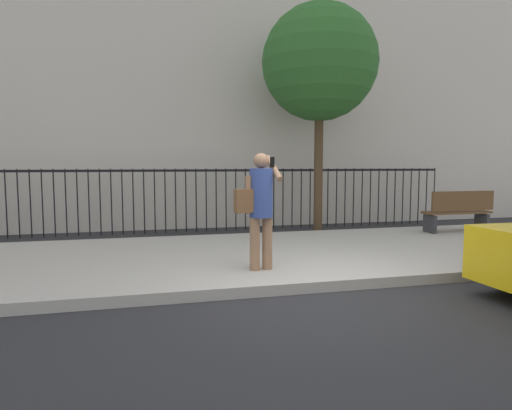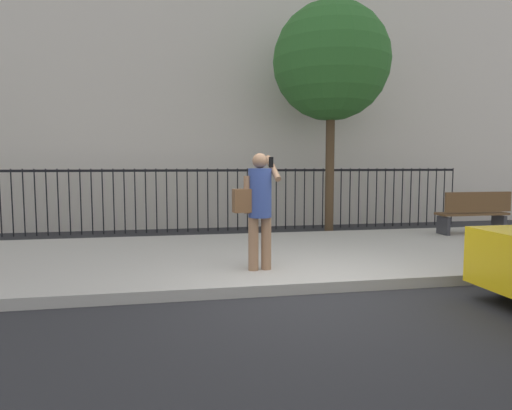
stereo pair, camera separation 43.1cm
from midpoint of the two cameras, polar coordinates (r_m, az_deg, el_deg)
ground_plane at (r=6.13m, az=9.30°, el=-11.07°), size 60.00×60.00×0.00m
sidewalk at (r=8.15m, az=3.96°, el=-6.39°), size 28.00×4.40×0.15m
building_facade at (r=14.64m, az=-2.58°, el=19.74°), size 28.00×4.00×10.79m
iron_fence at (r=11.62m, az=-0.66°, el=1.78°), size 12.03×0.04×1.60m
pedestrian_on_phone at (r=6.59m, az=2.15°, el=0.31°), size 0.68×0.50×1.72m
street_bench at (r=11.26m, az=26.83°, el=-0.77°), size 1.60×0.45×0.95m
street_tree_near at (r=11.41m, az=10.60°, el=17.29°), size 2.78×2.78×5.53m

